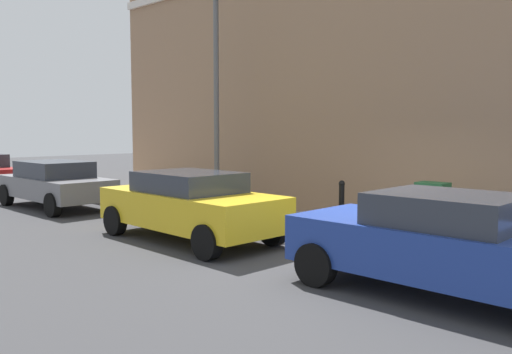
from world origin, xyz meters
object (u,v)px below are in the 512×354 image
(car_blue, at_px, (449,244))
(car_yellow, at_px, (190,204))
(bollard_near_cabinet, at_px, (342,203))
(car_grey, at_px, (55,183))
(lamppost, at_px, (216,91))
(utility_cabinet, at_px, (432,215))

(car_blue, xyz_separation_m, car_yellow, (-0.04, 5.48, 0.01))
(car_blue, relative_size, bollard_near_cabinet, 4.20)
(car_blue, height_order, car_grey, car_blue)
(car_blue, relative_size, car_grey, 1.04)
(car_blue, distance_m, car_grey, 11.88)
(bollard_near_cabinet, relative_size, lamppost, 0.18)
(car_blue, xyz_separation_m, bollard_near_cabinet, (2.56, 3.54, -0.04))
(car_grey, height_order, bollard_near_cabinet, car_grey)
(car_yellow, height_order, bollard_near_cabinet, car_yellow)
(car_blue, height_order, lamppost, lamppost)
(bollard_near_cabinet, bearing_deg, car_yellow, 143.31)
(car_grey, distance_m, lamppost, 5.61)
(car_grey, bearing_deg, car_blue, 179.56)
(bollard_near_cabinet, bearing_deg, car_blue, -125.90)
(car_blue, relative_size, lamppost, 0.76)
(car_blue, distance_m, utility_cabinet, 2.85)
(car_yellow, relative_size, bollard_near_cabinet, 4.11)
(car_grey, relative_size, lamppost, 0.73)
(utility_cabinet, relative_size, lamppost, 0.20)
(lamppost, bearing_deg, car_blue, -108.55)
(car_yellow, xyz_separation_m, bollard_near_cabinet, (2.61, -1.94, -0.05))
(car_blue, bearing_deg, utility_cabinet, -59.83)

